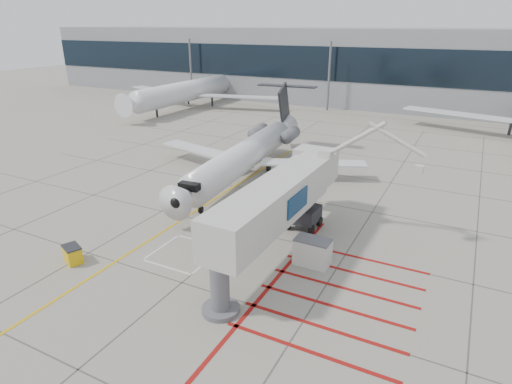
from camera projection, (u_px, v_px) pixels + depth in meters
The scene contains 12 objects.
ground_plane at pixel (216, 254), 29.64m from camera, with size 260.00×260.00×0.00m, color gray.
regional_jet at pixel (235, 146), 40.66m from camera, with size 24.19×30.51×7.99m, color silver, non-canonical shape.
jet_bridge at pixel (272, 211), 27.47m from camera, with size 8.63×18.22×7.29m, color silver, non-canonical shape.
pushback_tug at pixel (215, 246), 29.35m from camera, with size 2.11×1.32×1.23m, color #AC1017, non-canonical shape.
spill_bin at pixel (73, 254), 28.42m from camera, with size 1.36×0.91×1.18m, color #E4B40C, non-canonical shape.
baggage_cart at pixel (233, 231), 31.56m from camera, with size 1.92×1.21×1.21m, color slate, non-canonical shape.
ground_power_unit at pixel (312, 252), 28.07m from camera, with size 2.31×1.35×1.83m, color silver, non-canonical shape.
cone_nose at pixel (196, 219), 34.38m from camera, with size 0.34×0.34×0.47m, color #DA3E0B.
cone_side at pixel (248, 220), 34.14m from camera, with size 0.37×0.37×0.51m, color #FF500D.
terminal_building at pixel (458, 68), 80.69m from camera, with size 180.00×28.00×14.00m, color gray.
terminal_glass_band at pixel (453, 69), 68.70m from camera, with size 180.00×0.10×6.00m, color black.
bg_aircraft_b at pixel (193, 77), 80.01m from camera, with size 33.41×37.12×11.14m, color silver, non-canonical shape.
Camera 1 is at (14.33, -21.85, 14.90)m, focal length 30.00 mm.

